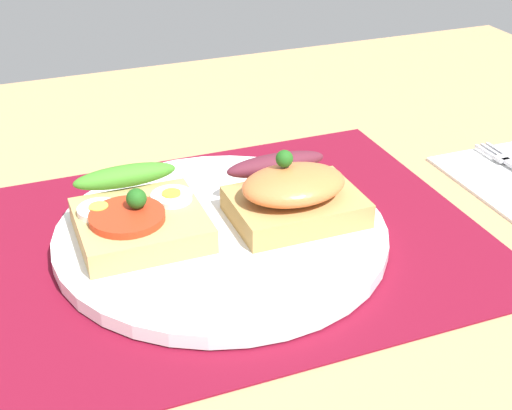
{
  "coord_description": "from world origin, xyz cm",
  "views": [
    {
      "loc": [
        -15.37,
        -47.11,
        31.77
      ],
      "look_at": [
        3.0,
        0.0,
        2.95
      ],
      "focal_mm": 50.77,
      "sensor_mm": 36.0,
      "label": 1
    }
  ],
  "objects": [
    {
      "name": "sandwich_egg_tomato",
      "position": [
        -6.3,
        1.84,
        2.92
      ],
      "size": [
        9.71,
        10.66,
        4.2
      ],
      "color": "tan",
      "rests_on": "plate"
    },
    {
      "name": "plate",
      "position": [
        0.0,
        0.0,
        0.88
      ],
      "size": [
        26.72,
        26.72,
        1.15
      ],
      "primitive_type": "cylinder",
      "color": "white",
      "rests_on": "placemat"
    },
    {
      "name": "placemat",
      "position": [
        0.0,
        0.0,
        0.15
      ],
      "size": [
        42.24,
        32.23,
        0.3
      ],
      "primitive_type": "cube",
      "color": "maroon",
      "rests_on": "ground_plane"
    },
    {
      "name": "sandwich_salmon",
      "position": [
        6.06,
        -0.31,
        3.6
      ],
      "size": [
        10.43,
        9.13,
        5.92
      ],
      "color": "#AE884C",
      "rests_on": "plate"
    },
    {
      "name": "ground_plane",
      "position": [
        0.0,
        0.0,
        -1.6
      ],
      "size": [
        120.0,
        90.0,
        3.2
      ],
      "primitive_type": "cube",
      "color": "tan"
    }
  ]
}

